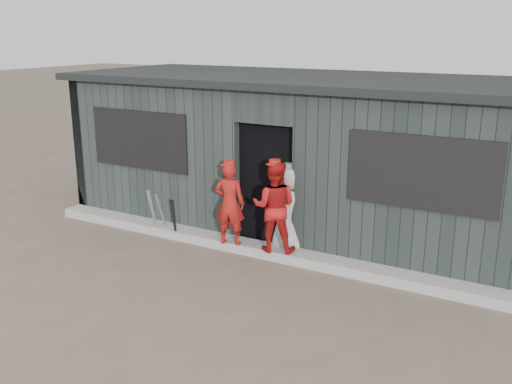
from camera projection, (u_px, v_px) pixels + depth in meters
The scene contains 9 objects.
ground at pixel (188, 299), 7.38m from camera, with size 80.00×80.00×0.00m, color brown.
curb at pixel (257, 249), 8.89m from camera, with size 8.00×0.36×0.15m, color #989893.
bat_left at pixel (153, 213), 9.50m from camera, with size 0.07×0.07×0.86m, color #9B9BA3.
bat_mid at pixel (162, 214), 9.57m from camera, with size 0.07×0.07×0.78m, color gray.
bat_right at pixel (174, 220), 9.35m from camera, with size 0.07×0.07×0.71m, color black.
player_red_left at pixel (230, 203), 8.73m from camera, with size 0.47×0.31×1.30m, color maroon.
player_red_right at pixel (274, 206), 8.45m from camera, with size 0.67×0.52×1.38m, color #A61514.
player_grey_back at pixel (289, 210), 8.75m from camera, with size 0.69×0.45×1.41m, color #A1A1A1.
dugout at pixel (304, 153), 9.97m from camera, with size 8.30×3.30×2.62m.
Camera 1 is at (4.06, -5.42, 3.36)m, focal length 40.00 mm.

